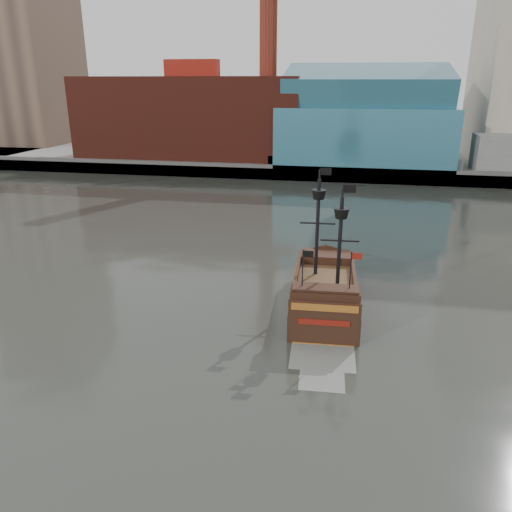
# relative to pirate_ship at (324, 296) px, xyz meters

# --- Properties ---
(ground) EXTENTS (400.00, 400.00, 0.00)m
(ground) POSITION_rel_pirate_ship_xyz_m (-7.23, -12.07, -1.01)
(ground) COLOR #282A25
(ground) RESTS_ON ground
(promenade_far) EXTENTS (220.00, 60.00, 2.00)m
(promenade_far) POSITION_rel_pirate_ship_xyz_m (-7.23, 79.93, -0.01)
(promenade_far) COLOR slate
(promenade_far) RESTS_ON ground
(seawall) EXTENTS (220.00, 1.00, 2.60)m
(seawall) POSITION_rel_pirate_ship_xyz_m (-7.23, 50.43, 0.29)
(seawall) COLOR #4C4C49
(seawall) RESTS_ON ground
(skyline) EXTENTS (149.00, 45.00, 62.00)m
(skyline) POSITION_rel_pirate_ship_xyz_m (-2.02, 72.50, 23.55)
(skyline) COLOR brown
(skyline) RESTS_ON promenade_far
(pirate_ship) EXTENTS (5.39, 15.06, 11.10)m
(pirate_ship) POSITION_rel_pirate_ship_xyz_m (0.00, 0.00, 0.00)
(pirate_ship) COLOR black
(pirate_ship) RESTS_ON ground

